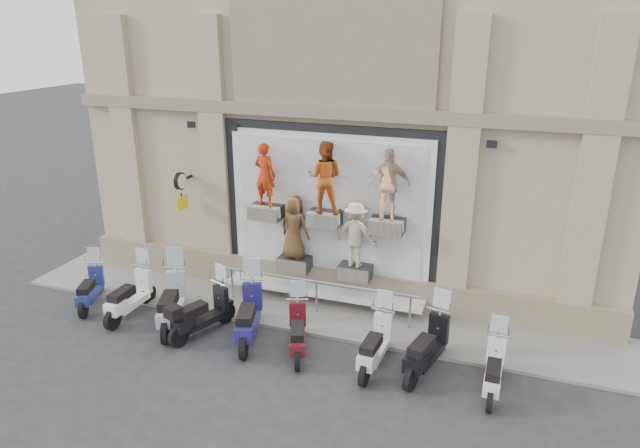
{
  "coord_description": "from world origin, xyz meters",
  "views": [
    {
      "loc": [
        4.22,
        -9.77,
        6.85
      ],
      "look_at": [
        0.12,
        1.9,
        2.43
      ],
      "focal_mm": 32.0,
      "sensor_mm": 36.0,
      "label": 1
    }
  ],
  "objects_px": {
    "guard_rail": "(317,298)",
    "scooter_d": "(202,304)",
    "clock_sign_bracket": "(181,186)",
    "scooter_a": "(89,281)",
    "scooter_g": "(375,336)",
    "scooter_e": "(248,306)",
    "scooter_c": "(171,293)",
    "scooter_h": "(428,337)",
    "scooter_f": "(297,323)",
    "scooter_b": "(129,287)",
    "scooter_i": "(495,361)"
  },
  "relations": [
    {
      "from": "clock_sign_bracket",
      "to": "scooter_a",
      "type": "xyz_separation_m",
      "value": [
        -1.64,
        -1.92,
        -2.11
      ]
    },
    {
      "from": "scooter_f",
      "to": "scooter_h",
      "type": "bearing_deg",
      "value": -16.74
    },
    {
      "from": "scooter_f",
      "to": "scooter_h",
      "type": "distance_m",
      "value": 2.76
    },
    {
      "from": "guard_rail",
      "to": "scooter_b",
      "type": "bearing_deg",
      "value": -160.09
    },
    {
      "from": "guard_rail",
      "to": "scooter_f",
      "type": "height_order",
      "value": "scooter_f"
    },
    {
      "from": "scooter_c",
      "to": "scooter_i",
      "type": "bearing_deg",
      "value": -22.79
    },
    {
      "from": "scooter_h",
      "to": "scooter_b",
      "type": "bearing_deg",
      "value": -166.03
    },
    {
      "from": "scooter_b",
      "to": "scooter_c",
      "type": "distance_m",
      "value": 1.26
    },
    {
      "from": "scooter_g",
      "to": "guard_rail",
      "type": "bearing_deg",
      "value": 140.88
    },
    {
      "from": "guard_rail",
      "to": "scooter_g",
      "type": "xyz_separation_m",
      "value": [
        1.9,
        -1.73,
        0.29
      ]
    },
    {
      "from": "clock_sign_bracket",
      "to": "scooter_f",
      "type": "relative_size",
      "value": 0.57
    },
    {
      "from": "scooter_e",
      "to": "guard_rail",
      "type": "bearing_deg",
      "value": 39.42
    },
    {
      "from": "scooter_a",
      "to": "scooter_g",
      "type": "bearing_deg",
      "value": -24.07
    },
    {
      "from": "guard_rail",
      "to": "scooter_f",
      "type": "relative_size",
      "value": 2.83
    },
    {
      "from": "scooter_c",
      "to": "scooter_h",
      "type": "relative_size",
      "value": 1.07
    },
    {
      "from": "scooter_g",
      "to": "scooter_i",
      "type": "distance_m",
      "value": 2.37
    },
    {
      "from": "scooter_g",
      "to": "scooter_h",
      "type": "distance_m",
      "value": 1.05
    },
    {
      "from": "scooter_a",
      "to": "scooter_e",
      "type": "xyz_separation_m",
      "value": [
        4.49,
        -0.14,
        0.17
      ]
    },
    {
      "from": "scooter_c",
      "to": "scooter_e",
      "type": "bearing_deg",
      "value": -20.48
    },
    {
      "from": "scooter_g",
      "to": "scooter_b",
      "type": "bearing_deg",
      "value": -178.55
    },
    {
      "from": "scooter_c",
      "to": "scooter_h",
      "type": "distance_m",
      "value": 5.96
    },
    {
      "from": "scooter_g",
      "to": "scooter_i",
      "type": "relative_size",
      "value": 1.09
    },
    {
      "from": "clock_sign_bracket",
      "to": "scooter_a",
      "type": "distance_m",
      "value": 3.29
    },
    {
      "from": "scooter_c",
      "to": "scooter_d",
      "type": "height_order",
      "value": "scooter_c"
    },
    {
      "from": "clock_sign_bracket",
      "to": "scooter_b",
      "type": "distance_m",
      "value": 2.89
    },
    {
      "from": "scooter_f",
      "to": "scooter_h",
      "type": "height_order",
      "value": "scooter_h"
    },
    {
      "from": "scooter_b",
      "to": "scooter_h",
      "type": "relative_size",
      "value": 0.95
    },
    {
      "from": "clock_sign_bracket",
      "to": "scooter_i",
      "type": "distance_m",
      "value": 8.73
    },
    {
      "from": "guard_rail",
      "to": "scooter_d",
      "type": "xyz_separation_m",
      "value": [
        -2.16,
        -1.73,
        0.31
      ]
    },
    {
      "from": "scooter_h",
      "to": "scooter_f",
      "type": "bearing_deg",
      "value": -161.96
    },
    {
      "from": "scooter_d",
      "to": "scooter_f",
      "type": "relative_size",
      "value": 1.06
    },
    {
      "from": "guard_rail",
      "to": "scooter_a",
      "type": "height_order",
      "value": "scooter_a"
    },
    {
      "from": "guard_rail",
      "to": "scooter_h",
      "type": "distance_m",
      "value": 3.34
    },
    {
      "from": "scooter_e",
      "to": "scooter_i",
      "type": "height_order",
      "value": "scooter_e"
    },
    {
      "from": "guard_rail",
      "to": "scooter_d",
      "type": "height_order",
      "value": "scooter_d"
    },
    {
      "from": "scooter_d",
      "to": "scooter_f",
      "type": "bearing_deg",
      "value": 20.01
    },
    {
      "from": "scooter_b",
      "to": "scooter_e",
      "type": "xyz_separation_m",
      "value": [
        3.22,
        -0.05,
        0.09
      ]
    },
    {
      "from": "scooter_b",
      "to": "scooter_i",
      "type": "bearing_deg",
      "value": -1.24
    },
    {
      "from": "scooter_e",
      "to": "scooter_i",
      "type": "distance_m",
      "value": 5.33
    },
    {
      "from": "scooter_d",
      "to": "scooter_f",
      "type": "distance_m",
      "value": 2.35
    },
    {
      "from": "guard_rail",
      "to": "scooter_a",
      "type": "xyz_separation_m",
      "value": [
        -5.54,
        -1.45,
        0.22
      ]
    },
    {
      "from": "scooter_d",
      "to": "scooter_h",
      "type": "xyz_separation_m",
      "value": [
        5.1,
        0.19,
        0.04
      ]
    },
    {
      "from": "scooter_e",
      "to": "scooter_i",
      "type": "bearing_deg",
      "value": -19.27
    },
    {
      "from": "scooter_c",
      "to": "scooter_f",
      "type": "bearing_deg",
      "value": -23.49
    },
    {
      "from": "guard_rail",
      "to": "clock_sign_bracket",
      "type": "bearing_deg",
      "value": 173.16
    },
    {
      "from": "scooter_a",
      "to": "scooter_c",
      "type": "height_order",
      "value": "scooter_c"
    },
    {
      "from": "scooter_f",
      "to": "guard_rail",
      "type": "bearing_deg",
      "value": 75.21
    },
    {
      "from": "scooter_d",
      "to": "scooter_e",
      "type": "height_order",
      "value": "scooter_e"
    },
    {
      "from": "scooter_d",
      "to": "scooter_g",
      "type": "distance_m",
      "value": 4.07
    },
    {
      "from": "scooter_a",
      "to": "scooter_f",
      "type": "relative_size",
      "value": 0.95
    }
  ]
}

